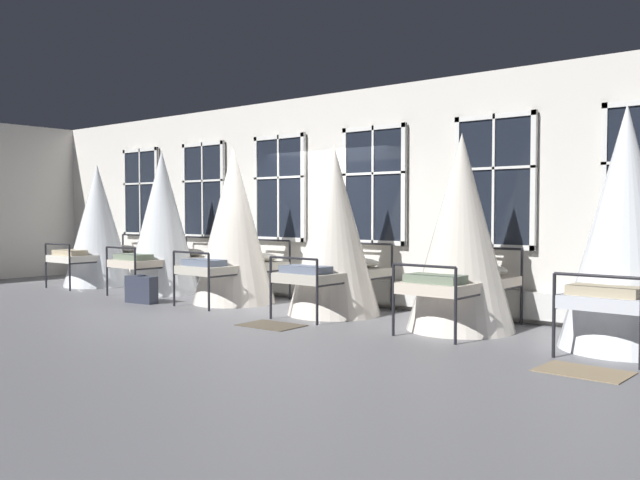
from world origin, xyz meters
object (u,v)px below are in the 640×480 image
(cot_third, at_px, (234,227))
(cot_first, at_px, (98,227))
(cot_fourth, at_px, (334,232))
(cot_second, at_px, (162,224))
(cot_sixth, at_px, (625,231))
(suitcase_dark, at_px, (141,289))
(cot_fifth, at_px, (461,235))

(cot_third, bearing_deg, cot_first, 90.05)
(cot_fourth, bearing_deg, cot_second, 89.11)
(cot_sixth, bearing_deg, suitcase_dark, 99.16)
(suitcase_dark, bearing_deg, cot_fifth, 3.12)
(cot_second, height_order, suitcase_dark, cot_second)
(cot_first, relative_size, cot_second, 0.94)
(cot_fifth, bearing_deg, suitcase_dark, 101.82)
(cot_sixth, relative_size, suitcase_dark, 4.53)
(cot_third, relative_size, cot_fourth, 1.04)
(cot_fourth, height_order, suitcase_dark, cot_fourth)
(cot_third, height_order, cot_fifth, cot_third)
(cot_fourth, xyz_separation_m, cot_sixth, (3.97, 0.03, 0.10))
(cot_fifth, bearing_deg, cot_second, 90.06)
(cot_first, xyz_separation_m, cot_sixth, (10.02, 0.05, 0.10))
(cot_third, distance_m, cot_sixth, 6.01)
(cot_fifth, relative_size, suitcase_dark, 4.23)
(cot_fourth, distance_m, cot_sixth, 3.97)
(cot_first, relative_size, cot_fifth, 0.98)
(cot_third, bearing_deg, cot_second, 88.14)
(cot_third, bearing_deg, cot_sixth, -88.56)
(cot_sixth, bearing_deg, cot_second, 90.52)
(cot_fourth, height_order, cot_sixth, cot_sixth)
(cot_fourth, distance_m, cot_fifth, 2.03)
(cot_third, distance_m, cot_fifth, 4.07)
(cot_second, bearing_deg, cot_fourth, -90.53)
(cot_second, xyz_separation_m, suitcase_dark, (0.86, -1.08, -1.04))
(cot_second, relative_size, cot_sixth, 0.98)
(cot_first, height_order, cot_sixth, cot_sixth)
(suitcase_dark, bearing_deg, cot_fourth, 10.04)
(cot_third, relative_size, cot_sixth, 0.96)
(cot_second, xyz_separation_m, cot_fourth, (4.02, -0.02, -0.07))
(cot_fourth, bearing_deg, cot_fifth, -90.36)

